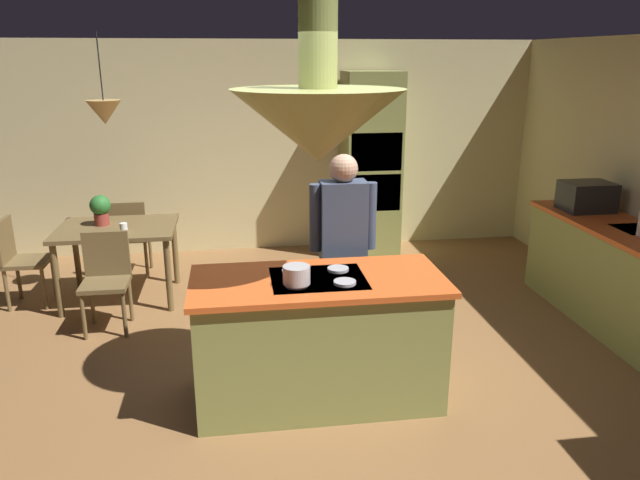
{
  "coord_description": "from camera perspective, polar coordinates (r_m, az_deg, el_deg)",
  "views": [
    {
      "loc": [
        -0.53,
        -3.97,
        2.36
      ],
      "look_at": [
        0.1,
        0.4,
        1.0
      ],
      "focal_mm": 33.64,
      "sensor_mm": 36.0,
      "label": 1
    }
  ],
  "objects": [
    {
      "name": "chair_at_corner",
      "position": [
        6.51,
        -26.77,
        -1.35
      ],
      "size": [
        0.4,
        0.4,
        0.87
      ],
      "rotation": [
        0.0,
        0.0,
        1.57
      ],
      "color": "brown",
      "rests_on": "ground"
    },
    {
      "name": "potted_plant_on_table",
      "position": [
        6.26,
        -20.15,
        2.84
      ],
      "size": [
        0.2,
        0.2,
        0.3
      ],
      "color": "#99382D",
      "rests_on": "dining_table"
    },
    {
      "name": "counter_run_right",
      "position": [
        5.99,
        26.69,
        -3.2
      ],
      "size": [
        0.73,
        2.27,
        0.92
      ],
      "color": "#8C934C",
      "rests_on": "ground"
    },
    {
      "name": "person_at_island",
      "position": [
        4.73,
        2.18,
        -0.28
      ],
      "size": [
        0.53,
        0.22,
        1.65
      ],
      "color": "tan",
      "rests_on": "ground"
    },
    {
      "name": "dining_table",
      "position": [
        6.22,
        -18.72,
        0.34
      ],
      "size": [
        1.13,
        0.87,
        0.76
      ],
      "color": "brown",
      "rests_on": "ground"
    },
    {
      "name": "microwave_on_counter",
      "position": [
        6.37,
        24.04,
        3.81
      ],
      "size": [
        0.46,
        0.36,
        0.28
      ],
      "primitive_type": "cube",
      "color": "#232326",
      "rests_on": "counter_run_right"
    },
    {
      "name": "ground",
      "position": [
        4.65,
        -0.53,
        -13.39
      ],
      "size": [
        8.16,
        8.16,
        0.0
      ],
      "primitive_type": "plane",
      "color": "olive"
    },
    {
      "name": "chair_facing_island",
      "position": [
        5.66,
        -19.68,
        -3.08
      ],
      "size": [
        0.4,
        0.4,
        0.87
      ],
      "color": "brown",
      "rests_on": "ground"
    },
    {
      "name": "pendant_light_over_table",
      "position": [
        6.01,
        -19.82,
        11.38
      ],
      "size": [
        0.32,
        0.32,
        0.82
      ],
      "color": "#E0B266"
    },
    {
      "name": "range_hood",
      "position": [
        3.83,
        -0.2,
        11.25
      ],
      "size": [
        1.1,
        1.1,
        1.0
      ],
      "color": "#8C934C"
    },
    {
      "name": "kitchen_island",
      "position": [
        4.25,
        -0.18,
        -9.37
      ],
      "size": [
        1.73,
        0.8,
        0.94
      ],
      "color": "#8C934C",
      "rests_on": "ground"
    },
    {
      "name": "chair_by_back_wall",
      "position": [
        6.88,
        -17.68,
        0.65
      ],
      "size": [
        0.4,
        0.4,
        0.87
      ],
      "rotation": [
        0.0,
        0.0,
        3.14
      ],
      "color": "brown",
      "rests_on": "ground"
    },
    {
      "name": "oven_tower",
      "position": [
        7.31,
        4.83,
        7.1
      ],
      "size": [
        0.66,
        0.62,
        2.19
      ],
      "color": "#8C934C",
      "rests_on": "ground"
    },
    {
      "name": "cup_on_table",
      "position": [
        5.96,
        -18.17,
        1.12
      ],
      "size": [
        0.07,
        0.07,
        0.09
      ],
      "primitive_type": "cylinder",
      "color": "white",
      "rests_on": "dining_table"
    },
    {
      "name": "wall_back",
      "position": [
        7.52,
        -4.14,
        8.78
      ],
      "size": [
        6.8,
        0.1,
        2.55
      ],
      "primitive_type": "cube",
      "color": "beige",
      "rests_on": "ground"
    },
    {
      "name": "cooking_pot_on_cooktop",
      "position": [
        3.9,
        -2.24,
        -3.33
      ],
      "size": [
        0.18,
        0.18,
        0.12
      ],
      "primitive_type": "cylinder",
      "color": "#B2B2B7",
      "rests_on": "kitchen_island"
    }
  ]
}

